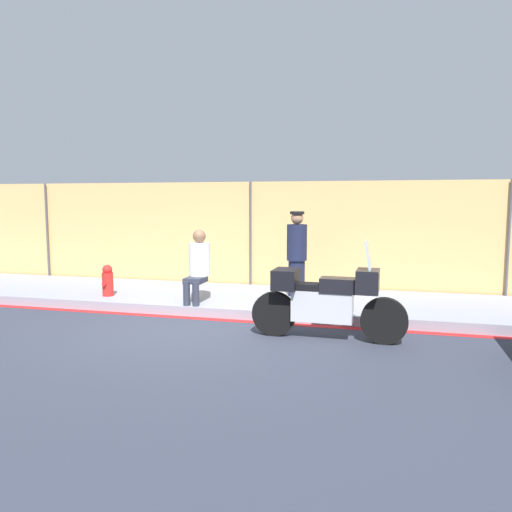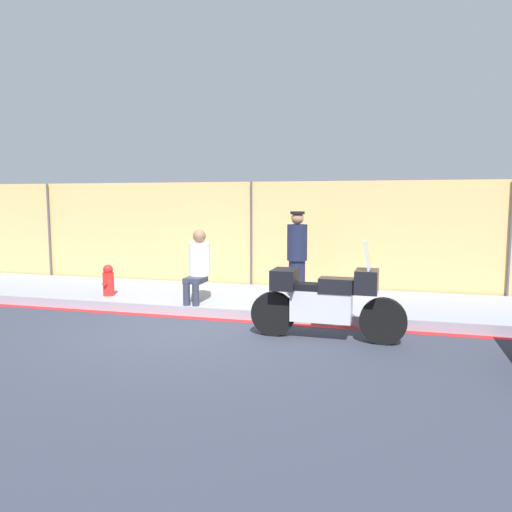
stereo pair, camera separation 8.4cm
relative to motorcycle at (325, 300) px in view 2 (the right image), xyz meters
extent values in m
plane|color=#333847|center=(-2.10, -0.08, -0.60)|extent=(120.00, 120.00, 0.00)
cube|color=#8E93A3|center=(-2.10, 2.13, -0.52)|extent=(39.23, 2.60, 0.18)
cube|color=red|center=(-2.10, 0.74, -0.60)|extent=(39.23, 0.18, 0.01)
cube|color=#E5B26B|center=(-2.10, 3.52, 0.64)|extent=(37.27, 0.08, 2.48)
cylinder|color=#4C4C51|center=(-7.38, 3.42, 0.64)|extent=(0.05, 0.05, 2.48)
cylinder|color=#4C4C51|center=(-2.10, 3.42, 0.64)|extent=(0.05, 0.05, 2.48)
cylinder|color=#4C4C51|center=(3.18, 3.42, 0.64)|extent=(0.05, 0.05, 2.48)
cylinder|color=black|center=(0.84, -0.02, -0.26)|extent=(0.68, 0.16, 0.68)
cylinder|color=black|center=(-0.80, 0.02, -0.26)|extent=(0.68, 0.16, 0.68)
cube|color=silver|center=(-0.06, 0.00, -0.10)|extent=(0.91, 0.30, 0.47)
cube|color=black|center=(0.17, 0.00, 0.22)|extent=(0.53, 0.32, 0.22)
cube|color=black|center=(-0.16, 0.00, 0.18)|extent=(0.61, 0.30, 0.10)
cube|color=black|center=(0.60, -0.02, 0.30)|extent=(0.33, 0.48, 0.34)
cube|color=silver|center=(0.60, -0.02, 0.68)|extent=(0.12, 0.42, 0.42)
cube|color=black|center=(-0.62, 0.02, 0.28)|extent=(0.37, 0.51, 0.30)
cylinder|color=#191E38|center=(-0.87, 2.38, -0.07)|extent=(0.33, 0.33, 0.71)
cylinder|color=#191E38|center=(-0.87, 2.38, 0.64)|extent=(0.40, 0.40, 0.71)
sphere|color=#A37556|center=(-0.87, 2.38, 1.12)|extent=(0.25, 0.25, 0.25)
cylinder|color=black|center=(-0.87, 2.38, 1.22)|extent=(0.28, 0.28, 0.06)
cylinder|color=#2D3342|center=(-2.62, 0.94, -0.21)|extent=(0.13, 0.13, 0.44)
cylinder|color=#2D3342|center=(-2.44, 0.94, -0.21)|extent=(0.13, 0.13, 0.44)
cube|color=#2D3342|center=(-2.53, 1.16, 0.01)|extent=(0.33, 0.44, 0.10)
cylinder|color=white|center=(-2.53, 1.38, 0.37)|extent=(0.39, 0.39, 0.62)
sphere|color=brown|center=(-2.53, 1.38, 0.80)|extent=(0.24, 0.24, 0.24)
cylinder|color=red|center=(-4.49, 1.40, -0.19)|extent=(0.22, 0.22, 0.47)
sphere|color=red|center=(-4.49, 1.40, 0.10)|extent=(0.19, 0.19, 0.19)
cylinder|color=red|center=(-4.49, 1.28, -0.17)|extent=(0.08, 0.09, 0.08)
camera|label=1|loc=(0.83, -7.31, 1.48)|focal=35.00mm
camera|label=2|loc=(0.91, -7.29, 1.48)|focal=35.00mm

